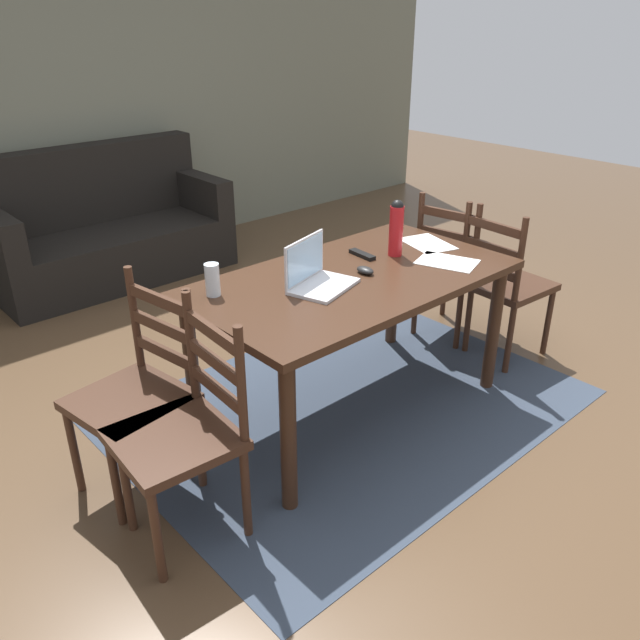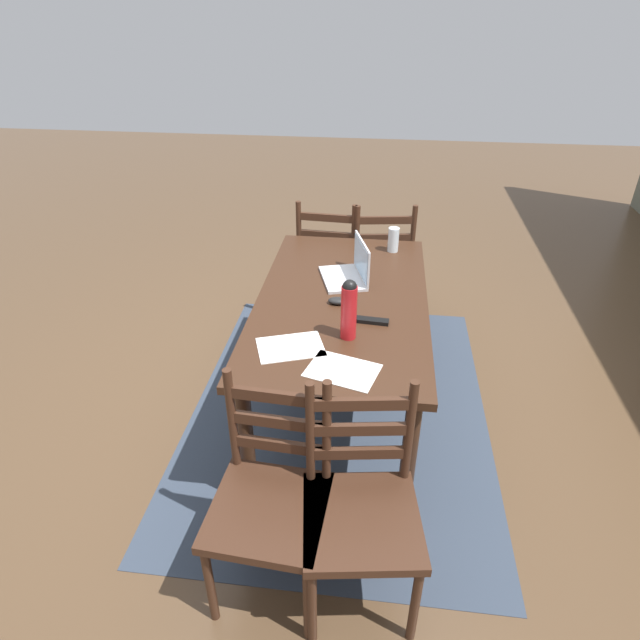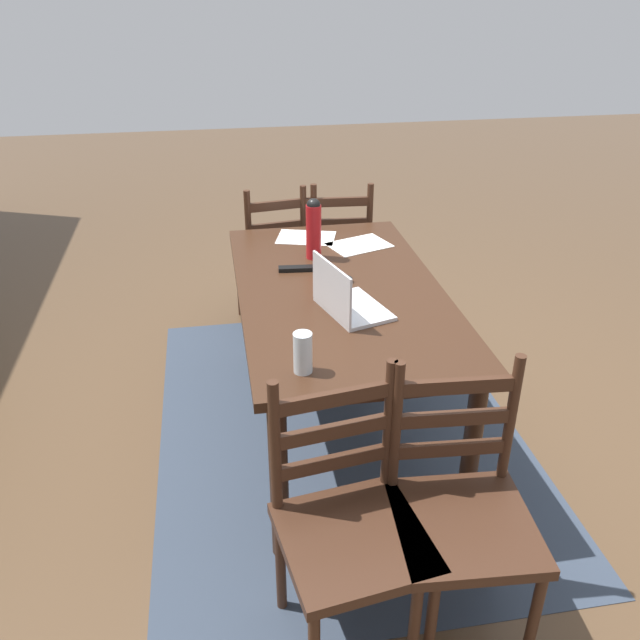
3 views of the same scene
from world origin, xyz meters
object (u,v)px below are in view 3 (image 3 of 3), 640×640
object	(u,v)px
chair_right_far	(276,259)
computer_mouse	(342,279)
water_bottle	(314,228)
tv_remote	(297,269)
chair_left_far	(349,528)
chair_right_near	(333,255)
laptop	(344,300)
drinking_glass	(303,353)
dining_table	(340,308)
chair_left_near	(461,514)

from	to	relation	value
chair_right_far	computer_mouse	world-z (taller)	chair_right_far
water_bottle	tv_remote	distance (m)	0.23
chair_left_far	chair_right_far	xyz separation A→B (m)	(2.20, -0.01, 0.00)
chair_right_near	laptop	bearing A→B (deg)	171.22
laptop	drinking_glass	xyz separation A→B (m)	(-0.41, 0.23, 0.02)
dining_table	tv_remote	bearing A→B (deg)	35.68
drinking_glass	tv_remote	size ratio (longest dim) A/B	0.89
chair_left_far	chair_left_near	size ratio (longest dim) A/B	1.00
chair_left_far	tv_remote	distance (m)	1.36
chair_left_near	chair_right_far	distance (m)	2.23
dining_table	water_bottle	xyz separation A→B (m)	(0.37, 0.06, 0.25)
drinking_glass	computer_mouse	bearing A→B (deg)	-21.62
chair_left_near	chair_right_far	world-z (taller)	same
chair_right_near	tv_remote	bearing A→B (deg)	158.78
computer_mouse	drinking_glass	bearing A→B (deg)	158.52
chair_right_near	chair_left_near	bearing A→B (deg)	-179.85
chair_right_near	laptop	distance (m)	1.39
drinking_glass	computer_mouse	size ratio (longest dim) A/B	1.51
tv_remote	computer_mouse	bearing A→B (deg)	52.71
chair_right_near	computer_mouse	bearing A→B (deg)	171.33
chair_right_far	tv_remote	distance (m)	0.93
chair_right_near	laptop	size ratio (longest dim) A/B	2.57
tv_remote	water_bottle	bearing A→B (deg)	148.71
dining_table	water_bottle	size ratio (longest dim) A/B	5.43
chair_right_near	water_bottle	distance (m)	0.89
chair_left_far	tv_remote	world-z (taller)	chair_left_far
chair_left_far	water_bottle	xyz separation A→B (m)	(1.47, -0.13, 0.46)
chair_left_near	computer_mouse	xyz separation A→B (m)	(1.16, 0.16, 0.32)
dining_table	drinking_glass	distance (m)	0.71
chair_left_far	computer_mouse	distance (m)	1.22
chair_left_near	drinking_glass	bearing A→B (deg)	43.96
chair_right_near	drinking_glass	bearing A→B (deg)	165.91
water_bottle	computer_mouse	bearing A→B (deg)	-165.79
chair_right_far	laptop	bearing A→B (deg)	-173.76
chair_right_far	tv_remote	size ratio (longest dim) A/B	5.59
chair_left_near	laptop	size ratio (longest dim) A/B	2.57
dining_table	computer_mouse	xyz separation A→B (m)	(0.06, -0.02, 0.11)
computer_mouse	chair_left_far	bearing A→B (deg)	170.21
chair_right_near	drinking_glass	world-z (taller)	chair_right_near
chair_left_far	drinking_glass	size ratio (longest dim) A/B	6.27
chair_left_far	computer_mouse	size ratio (longest dim) A/B	9.50
laptop	chair_left_near	bearing A→B (deg)	-166.47
chair_right_near	computer_mouse	distance (m)	1.10
computer_mouse	tv_remote	size ratio (longest dim) A/B	0.59
dining_table	drinking_glass	size ratio (longest dim) A/B	10.69
computer_mouse	chair_right_far	bearing A→B (deg)	10.61
chair_right_near	water_bottle	size ratio (longest dim) A/B	3.19
dining_table	chair_left_near	xyz separation A→B (m)	(-1.10, -0.18, -0.21)
chair_right_far	computer_mouse	size ratio (longest dim) A/B	9.50
chair_right_far	laptop	world-z (taller)	laptop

